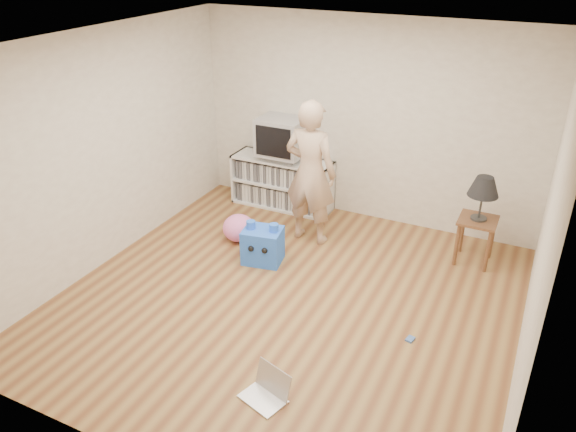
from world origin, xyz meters
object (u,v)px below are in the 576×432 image
at_px(dvd_deck, 282,156).
at_px(side_table, 477,230).
at_px(table_lamp, 484,187).
at_px(laptop, 268,390).
at_px(media_unit, 283,182).
at_px(person, 310,173).
at_px(plush_pink, 239,228).
at_px(plush_blue, 263,245).
at_px(crt_tv, 282,136).

relative_size(dvd_deck, side_table, 0.82).
height_order(table_lamp, laptop, table_lamp).
bearing_deg(media_unit, dvd_deck, -90.00).
height_order(side_table, person, person).
distance_m(laptop, plush_pink, 2.69).
bearing_deg(side_table, media_unit, 171.74).
relative_size(plush_blue, plush_pink, 1.28).
distance_m(plush_blue, plush_pink, 0.60).
bearing_deg(plush_blue, dvd_deck, 97.45).
distance_m(person, laptop, 2.84).
bearing_deg(table_lamp, plush_pink, -164.40).
height_order(media_unit, table_lamp, table_lamp).
distance_m(dvd_deck, laptop, 3.70).
bearing_deg(plush_blue, side_table, 15.68).
distance_m(table_lamp, person, 1.96).
relative_size(dvd_deck, plush_blue, 0.89).
bearing_deg(media_unit, side_table, -8.26).
distance_m(crt_tv, table_lamp, 2.68).
bearing_deg(media_unit, crt_tv, -90.00).
distance_m(table_lamp, plush_blue, 2.55).
bearing_deg(table_lamp, side_table, 0.00).
distance_m(dvd_deck, person, 1.02).
distance_m(media_unit, person, 1.16).
bearing_deg(crt_tv, laptop, -65.44).
bearing_deg(side_table, laptop, -111.26).
xyz_separation_m(side_table, plush_blue, (-2.20, -1.07, -0.20)).
relative_size(table_lamp, plush_pink, 1.30).
height_order(table_lamp, plush_pink, table_lamp).
height_order(side_table, laptop, side_table).
bearing_deg(person, dvd_deck, -42.01).
xyz_separation_m(laptop, plush_pink, (-1.56, 2.19, 0.10)).
xyz_separation_m(dvd_deck, crt_tv, (0.00, -0.00, 0.29)).
distance_m(crt_tv, side_table, 2.75).
relative_size(media_unit, crt_tv, 2.33).
height_order(dvd_deck, side_table, dvd_deck).
relative_size(person, plush_pink, 4.49).
height_order(media_unit, plush_pink, media_unit).
relative_size(crt_tv, person, 0.34).
height_order(dvd_deck, crt_tv, crt_tv).
bearing_deg(crt_tv, dvd_deck, 90.00).
bearing_deg(laptop, media_unit, 131.89).
bearing_deg(dvd_deck, table_lamp, -7.93).
bearing_deg(dvd_deck, person, -44.21).
bearing_deg(dvd_deck, crt_tv, -90.00).
bearing_deg(dvd_deck, laptop, -65.46).
xyz_separation_m(media_unit, table_lamp, (2.66, -0.39, 0.59)).
distance_m(crt_tv, plush_pink, 1.41).
height_order(side_table, table_lamp, table_lamp).
xyz_separation_m(person, plush_pink, (-0.77, -0.42, -0.72)).
bearing_deg(plush_pink, person, 28.39).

